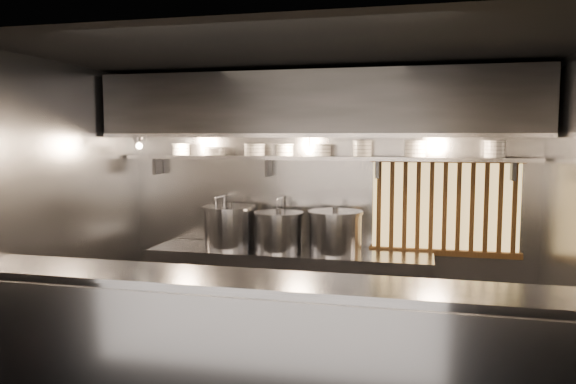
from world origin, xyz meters
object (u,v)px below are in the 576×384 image
at_px(stock_pot_mid, 279,231).
at_px(stock_pot_right, 335,232).
at_px(pendant_bulb, 309,151).
at_px(stock_pot_left, 230,226).
at_px(heat_lamp, 138,140).

height_order(stock_pot_mid, stock_pot_right, stock_pot_right).
bearing_deg(stock_pot_mid, stock_pot_right, 1.49).
distance_m(pendant_bulb, stock_pot_left, 1.21).
xyz_separation_m(heat_lamp, stock_pot_mid, (1.49, 0.26, -0.96)).
distance_m(stock_pot_left, stock_pot_mid, 0.57).
distance_m(pendant_bulb, stock_pot_mid, 0.91).
distance_m(heat_lamp, stock_pot_right, 2.31).
height_order(heat_lamp, stock_pot_mid, heat_lamp).
xyz_separation_m(heat_lamp, stock_pot_right, (2.09, 0.27, -0.95)).
height_order(heat_lamp, pendant_bulb, heat_lamp).
distance_m(stock_pot_mid, stock_pot_right, 0.61).
distance_m(pendant_bulb, stock_pot_right, 0.89).
bearing_deg(pendant_bulb, stock_pot_left, -176.97).
bearing_deg(stock_pot_left, stock_pot_right, -1.49).
height_order(pendant_bulb, stock_pot_right, pendant_bulb).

